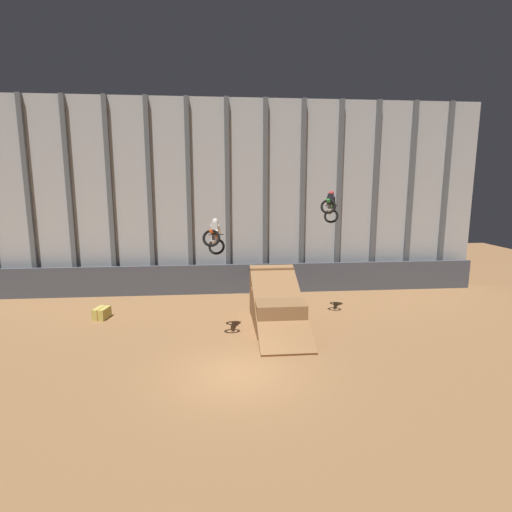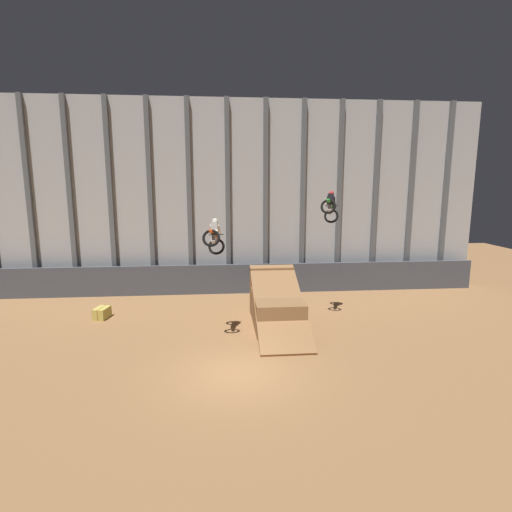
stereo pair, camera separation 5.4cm
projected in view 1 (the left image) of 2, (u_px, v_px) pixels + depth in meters
ground_plane at (236, 374)px, 14.25m from camera, size 60.00×60.00×0.00m
arena_back_wall at (227, 197)px, 24.66m from camera, size 32.00×0.40×11.79m
lower_barrier at (229, 279)px, 24.68m from camera, size 31.36×0.20×1.83m
dirt_ramp at (276, 306)px, 19.39m from camera, size 2.28×5.80×2.62m
rider_bike_left_air at (214, 237)px, 16.78m from camera, size 0.98×1.77×1.66m
rider_bike_right_air at (330, 207)px, 19.44m from camera, size 1.32×1.83×1.66m
hay_bale_trackside at (102, 313)px, 20.12m from camera, size 0.77×1.00×0.57m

